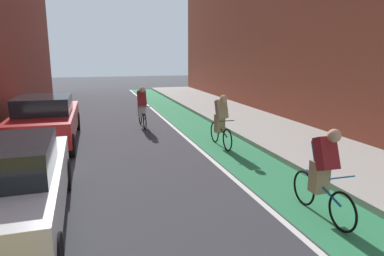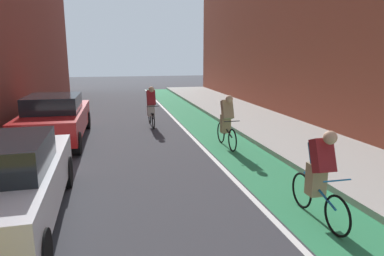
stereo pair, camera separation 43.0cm
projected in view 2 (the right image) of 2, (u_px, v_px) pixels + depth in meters
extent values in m
plane|color=#38383D|center=(141.00, 155.00, 9.70)|extent=(72.41, 72.41, 0.00)
cube|color=#2D8451|center=(215.00, 134.00, 12.22)|extent=(1.60, 32.92, 0.00)
cube|color=white|center=(191.00, 135.00, 12.02)|extent=(0.12, 32.92, 0.00)
cube|color=#A8A59E|center=(276.00, 129.00, 12.73)|extent=(3.13, 32.92, 0.14)
cube|color=#9E4C38|center=(321.00, 6.00, 14.26)|extent=(2.40, 28.92, 9.50)
cube|color=silver|center=(1.00, 188.00, 5.51)|extent=(1.87, 4.32, 0.70)
cylinder|color=black|center=(66.00, 172.00, 7.29)|extent=(0.23, 0.66, 0.66)
cylinder|color=black|center=(39.00, 256.00, 4.27)|extent=(0.23, 0.66, 0.66)
cube|color=red|center=(56.00, 121.00, 11.12)|extent=(1.82, 4.74, 0.70)
cube|color=black|center=(53.00, 104.00, 10.77)|extent=(1.57, 2.00, 0.55)
cylinder|color=black|center=(42.00, 122.00, 12.76)|extent=(0.23, 0.66, 0.66)
cylinder|color=black|center=(87.00, 120.00, 13.09)|extent=(0.23, 0.66, 0.66)
cylinder|color=black|center=(15.00, 147.00, 9.29)|extent=(0.23, 0.66, 0.66)
cylinder|color=black|center=(77.00, 144.00, 9.63)|extent=(0.23, 0.66, 0.66)
torus|color=black|center=(337.00, 216.00, 5.32)|extent=(0.04, 0.66, 0.66)
torus|color=black|center=(302.00, 190.00, 6.33)|extent=(0.04, 0.66, 0.66)
cylinder|color=#1966A5|center=(319.00, 190.00, 5.78)|extent=(0.04, 0.96, 0.33)
cylinder|color=#1966A5|center=(313.00, 181.00, 5.94)|extent=(0.04, 0.12, 0.55)
cylinder|color=#1966A5|center=(337.00, 181.00, 5.28)|extent=(0.48, 0.03, 0.02)
cube|color=tan|center=(316.00, 179.00, 5.85)|extent=(0.28, 0.24, 0.56)
cube|color=maroon|center=(323.00, 155.00, 5.63)|extent=(0.32, 0.40, 0.60)
sphere|color=tan|center=(330.00, 138.00, 5.41)|extent=(0.22, 0.22, 0.22)
cube|color=#1E598C|center=(318.00, 152.00, 5.74)|extent=(0.26, 0.27, 0.39)
torus|color=black|center=(232.00, 140.00, 9.99)|extent=(0.05, 0.67, 0.67)
torus|color=black|center=(221.00, 132.00, 10.99)|extent=(0.05, 0.67, 0.67)
cylinder|color=black|center=(227.00, 129.00, 10.44)|extent=(0.05, 0.96, 0.33)
cylinder|color=black|center=(225.00, 125.00, 10.60)|extent=(0.04, 0.12, 0.55)
cylinder|color=black|center=(232.00, 121.00, 9.95)|extent=(0.48, 0.03, 0.02)
cube|color=tan|center=(225.00, 124.00, 10.51)|extent=(0.28, 0.24, 0.56)
cube|color=tan|center=(227.00, 110.00, 10.29)|extent=(0.33, 0.40, 0.60)
sphere|color=tan|center=(229.00, 99.00, 10.07)|extent=(0.22, 0.22, 0.22)
torus|color=black|center=(153.00, 121.00, 13.03)|extent=(0.05, 0.61, 0.61)
torus|color=black|center=(150.00, 116.00, 14.03)|extent=(0.05, 0.61, 0.61)
cylinder|color=black|center=(151.00, 113.00, 13.49)|extent=(0.06, 0.96, 0.33)
cylinder|color=black|center=(151.00, 110.00, 13.64)|extent=(0.04, 0.12, 0.55)
cylinder|color=black|center=(153.00, 106.00, 12.99)|extent=(0.48, 0.04, 0.02)
cube|color=beige|center=(151.00, 109.00, 13.55)|extent=(0.29, 0.25, 0.56)
cube|color=maroon|center=(151.00, 98.00, 13.33)|extent=(0.33, 0.41, 0.60)
sphere|color=tan|center=(151.00, 89.00, 13.12)|extent=(0.22, 0.22, 0.22)
cube|color=tan|center=(151.00, 97.00, 13.45)|extent=(0.27, 0.28, 0.39)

